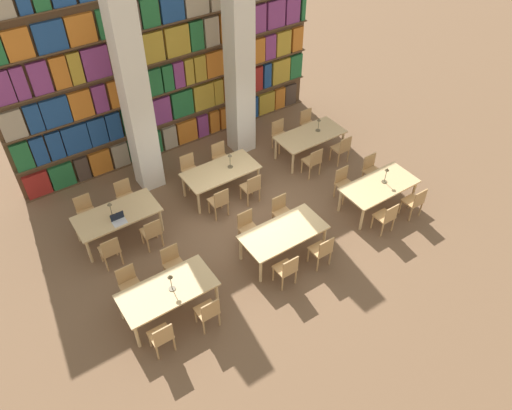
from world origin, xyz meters
name	(u,v)px	position (x,y,z in m)	size (l,w,h in m)	color
ground_plane	(253,221)	(0.00, 0.00, 0.00)	(40.00, 40.00, 0.00)	brown
bookshelf_bank	(168,61)	(0.00, 3.99, 2.66)	(9.05, 0.35, 5.50)	brown
pillar_left	(132,83)	(-1.47, 2.83, 3.00)	(0.61, 0.61, 6.00)	silver
pillar_center	(239,52)	(1.47, 2.83, 3.00)	(0.61, 0.61, 6.00)	silver
reading_table_0	(168,292)	(-2.93, -1.28, 0.65)	(1.96, 0.96, 0.73)	tan
chair_0	(162,336)	(-3.46, -2.05, 0.49)	(0.42, 0.40, 0.89)	tan
chair_1	(129,284)	(-3.46, -0.52, 0.49)	(0.42, 0.40, 0.89)	tan
chair_2	(208,311)	(-2.44, -2.05, 0.49)	(0.42, 0.40, 0.89)	tan
chair_3	(173,263)	(-2.44, -0.52, 0.49)	(0.42, 0.40, 0.89)	tan
desk_lamp_0	(171,280)	(-2.84, -1.33, 1.02)	(0.14, 0.14, 0.43)	brown
reading_table_1	(283,234)	(-0.02, -1.28, 0.65)	(1.96, 0.96, 0.73)	tan
chair_4	(287,269)	(-0.49, -2.04, 0.49)	(0.42, 0.40, 0.89)	tan
chair_5	(248,227)	(-0.49, -0.51, 0.49)	(0.42, 0.40, 0.89)	tan
chair_6	(322,250)	(0.49, -2.04, 0.49)	(0.42, 0.40, 0.89)	tan
chair_7	(282,211)	(0.49, -0.51, 0.49)	(0.42, 0.40, 0.89)	tan
reading_table_2	(379,187)	(2.93, -1.30, 0.65)	(1.96, 0.96, 0.73)	tan
chair_8	(386,217)	(2.46, -2.07, 0.49)	(0.42, 0.40, 0.89)	tan
chair_9	(344,183)	(2.46, -0.54, 0.49)	(0.42, 0.40, 0.89)	tan
chair_10	(415,201)	(3.43, -2.07, 0.49)	(0.42, 0.40, 0.89)	tan
chair_11	(371,169)	(3.43, -0.54, 0.49)	(0.42, 0.40, 0.89)	tan
desk_lamp_1	(386,173)	(3.10, -1.29, 1.02)	(0.14, 0.14, 0.44)	brown
reading_table_3	(117,216)	(-2.92, 1.37, 0.65)	(1.96, 0.96, 0.73)	tan
chair_12	(110,250)	(-3.43, 0.61, 0.49)	(0.42, 0.40, 0.89)	tan
chair_13	(86,211)	(-3.43, 2.14, 0.49)	(0.42, 0.40, 0.89)	tan
chair_14	(152,232)	(-2.41, 0.61, 0.49)	(0.42, 0.40, 0.89)	tan
chair_15	(126,196)	(-2.41, 2.14, 0.49)	(0.42, 0.40, 0.89)	tan
desk_lamp_2	(110,207)	(-3.03, 1.33, 1.02)	(0.14, 0.14, 0.43)	brown
laptop	(119,220)	(-2.97, 1.09, 0.77)	(0.32, 0.22, 0.21)	silver
reading_table_4	(221,173)	(-0.06, 1.41, 0.65)	(1.96, 0.96, 0.73)	tan
chair_16	(219,201)	(-0.57, 0.64, 0.49)	(0.42, 0.40, 0.89)	tan
chair_17	(190,169)	(-0.57, 2.17, 0.49)	(0.42, 0.40, 0.89)	tan
chair_18	(251,187)	(0.38, 0.64, 0.49)	(0.42, 0.40, 0.89)	tan
chair_19	(221,157)	(0.38, 2.17, 0.49)	(0.42, 0.40, 0.89)	tan
desk_lamp_3	(230,158)	(0.22, 1.38, 1.01)	(0.14, 0.14, 0.43)	brown
reading_table_5	(310,136)	(2.88, 1.39, 0.65)	(1.96, 0.96, 0.73)	tan
chair_20	(313,161)	(2.38, 0.63, 0.49)	(0.42, 0.40, 0.89)	tan
chair_21	(280,134)	(2.38, 2.16, 0.49)	(0.42, 0.40, 0.89)	tan
chair_22	(342,148)	(3.41, 0.63, 0.49)	(0.42, 0.40, 0.89)	tan
chair_23	(308,123)	(3.41, 2.16, 0.49)	(0.42, 0.40, 0.89)	tan
desk_lamp_4	(319,123)	(3.17, 1.41, 1.00)	(0.14, 0.14, 0.41)	brown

